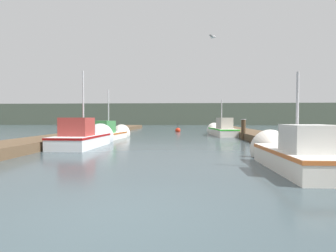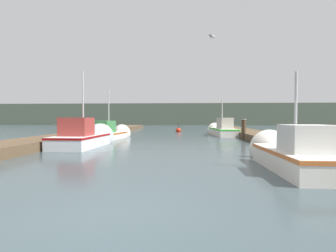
{
  "view_description": "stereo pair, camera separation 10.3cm",
  "coord_description": "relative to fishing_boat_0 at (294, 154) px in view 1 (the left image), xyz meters",
  "views": [
    {
      "loc": [
        1.03,
        -3.79,
        1.49
      ],
      "look_at": [
        0.03,
        13.28,
        0.97
      ],
      "focal_mm": 28.0,
      "sensor_mm": 36.0,
      "label": 1
    },
    {
      "loc": [
        1.13,
        -3.78,
        1.49
      ],
      "look_at": [
        0.03,
        13.28,
        0.97
      ],
      "focal_mm": 28.0,
      "sensor_mm": 36.0,
      "label": 2
    }
  ],
  "objects": [
    {
      "name": "mooring_piling_1",
      "position": [
        0.78,
        1.24,
        0.1
      ],
      "size": [
        0.28,
        0.28,
        1.03
      ],
      "color": "#473523",
      "rests_on": "ground_plane"
    },
    {
      "name": "mooring_piling_0",
      "position": [
        0.89,
        10.54,
        0.3
      ],
      "size": [
        0.35,
        0.35,
        1.42
      ],
      "color": "#473523",
      "rests_on": "ground_plane"
    },
    {
      "name": "fishing_boat_2",
      "position": [
        -8.58,
        10.58,
        -0.03
      ],
      "size": [
        2.02,
        5.27,
        4.01
      ],
      "rotation": [
        0.0,
        0.0,
        -0.1
      ],
      "color": "silver",
      "rests_on": "ground_plane"
    },
    {
      "name": "channel_buoy",
      "position": [
        -3.9,
        20.35,
        -0.26
      ],
      "size": [
        0.57,
        0.57,
        1.07
      ],
      "color": "red",
      "rests_on": "ground_plane"
    },
    {
      "name": "fishing_boat_0",
      "position": [
        0.0,
        0.0,
        0.0
      ],
      "size": [
        1.63,
        4.55,
        3.29
      ],
      "rotation": [
        0.0,
        0.0,
        0.0
      ],
      "color": "silver",
      "rests_on": "ground_plane"
    },
    {
      "name": "fishing_boat_3",
      "position": [
        -0.01,
        15.24,
        0.06
      ],
      "size": [
        1.95,
        6.48,
        3.49
      ],
      "rotation": [
        0.0,
        0.0,
        0.07
      ],
      "color": "silver",
      "rests_on": "ground_plane"
    },
    {
      "name": "mooring_piling_2",
      "position": [
        -9.69,
        6.0,
        0.3
      ],
      "size": [
        0.33,
        0.33,
        1.43
      ],
      "color": "#473523",
      "rests_on": "ground_plane"
    },
    {
      "name": "fishing_boat_1",
      "position": [
        -8.51,
        5.58,
        0.04
      ],
      "size": [
        1.92,
        4.89,
        4.48
      ],
      "rotation": [
        0.0,
        0.0,
        -0.03
      ],
      "color": "silver",
      "rests_on": "ground_plane"
    },
    {
      "name": "seagull_lead",
      "position": [
        -1.84,
        5.33,
        5.15
      ],
      "size": [
        0.43,
        0.51,
        0.12
      ],
      "rotation": [
        0.0,
        0.0,
        4.06
      ],
      "color": "white"
    },
    {
      "name": "dock_right",
      "position": [
        2.1,
        11.75,
        -0.2
      ],
      "size": [
        2.39,
        40.0,
        0.44
      ],
      "color": "brown",
      "rests_on": "ground_plane"
    },
    {
      "name": "dock_left",
      "position": [
        -10.8,
        11.75,
        -0.2
      ],
      "size": [
        2.39,
        40.0,
        0.44
      ],
      "color": "brown",
      "rests_on": "ground_plane"
    },
    {
      "name": "ground_plane",
      "position": [
        -4.35,
        -4.25,
        -0.42
      ],
      "size": [
        200.0,
        200.0,
        0.0
      ],
      "color": "#38474C"
    },
    {
      "name": "distant_shore_ridge",
      "position": [
        -4.35,
        55.67,
        1.92
      ],
      "size": [
        120.0,
        16.0,
        4.67
      ],
      "color": "#4C5647",
      "rests_on": "ground_plane"
    }
  ]
}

